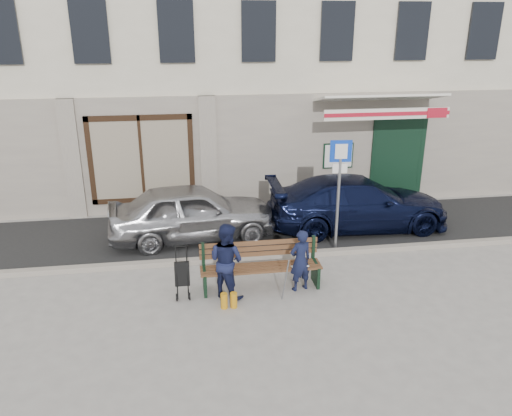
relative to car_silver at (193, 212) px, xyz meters
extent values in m
plane|color=#9E9991|center=(1.93, -2.94, -0.69)|extent=(80.00, 80.00, 0.00)
cube|color=#282828|center=(1.93, 0.16, -0.68)|extent=(60.00, 3.20, 0.01)
cube|color=#9E9384|center=(1.93, -1.44, -0.63)|extent=(60.00, 0.18, 0.12)
cube|color=beige|center=(1.93, 5.56, 4.31)|extent=(20.00, 7.00, 10.00)
cube|color=#9E9384|center=(1.93, 2.02, 0.91)|extent=(20.00, 0.12, 3.20)
cube|color=maroon|center=(-1.27, 2.08, 0.86)|extent=(2.50, 0.12, 2.00)
cube|color=black|center=(6.03, 1.94, 0.61)|extent=(1.60, 0.10, 2.60)
cube|color=black|center=(6.03, 2.41, 0.51)|extent=(1.25, 0.90, 2.40)
cube|color=white|center=(4.23, 1.91, 0.76)|extent=(0.80, 0.03, 0.65)
cube|color=white|center=(5.13, 1.68, 2.39)|extent=(3.40, 1.72, 0.42)
cube|color=white|center=(5.13, 0.83, 2.11)|extent=(3.40, 0.05, 0.28)
cube|color=#AF1527|center=(5.13, 0.80, 2.11)|extent=(3.40, 0.02, 0.10)
imported|color=#AAABAF|center=(0.00, 0.00, 0.00)|extent=(4.18, 2.05, 1.37)
imported|color=black|center=(4.22, 0.07, -0.02)|extent=(4.66, 1.96, 1.34)
cylinder|color=gray|center=(3.25, -1.22, 0.57)|extent=(0.07, 0.07, 2.52)
cube|color=#0C37B5|center=(3.25, -1.22, 1.69)|extent=(0.49, 0.07, 0.48)
cube|color=white|center=(3.25, -1.25, 1.69)|extent=(0.27, 0.04, 0.33)
cube|color=white|center=(3.25, -1.22, 1.30)|extent=(0.33, 0.05, 0.21)
cube|color=brown|center=(1.25, -2.72, -0.24)|extent=(2.40, 0.50, 0.04)
cube|color=brown|center=(1.25, -2.44, 0.05)|extent=(2.40, 0.10, 0.36)
cube|color=black|center=(0.13, -2.72, -0.46)|extent=(0.06, 0.50, 0.45)
cube|color=black|center=(2.37, -2.72, -0.46)|extent=(0.06, 0.50, 0.45)
cube|color=white|center=(2.00, -2.82, -0.21)|extent=(0.34, 0.25, 0.11)
cylinder|color=gray|center=(1.60, -3.39, -0.19)|extent=(0.07, 0.34, 0.96)
cylinder|color=#C48214|center=(0.45, -3.37, -0.54)|extent=(0.13, 0.13, 0.30)
cylinder|color=#C48214|center=(0.63, -3.37, -0.54)|extent=(0.13, 0.13, 0.30)
imported|color=#121733|center=(2.00, -2.90, -0.05)|extent=(0.53, 0.43, 1.27)
imported|color=#161B3D|center=(0.55, -2.91, 0.06)|extent=(0.92, 0.91, 1.50)
cylinder|color=black|center=(-0.42, -2.98, -0.62)|extent=(0.03, 0.14, 0.14)
cylinder|color=black|center=(-0.18, -2.98, -0.62)|extent=(0.03, 0.14, 0.14)
cube|color=black|center=(-0.30, -2.77, -0.23)|extent=(0.29, 0.26, 0.48)
cylinder|color=black|center=(-0.30, -2.65, 0.29)|extent=(0.27, 0.03, 0.02)
camera|label=1|loc=(-0.18, -11.45, 4.27)|focal=35.00mm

